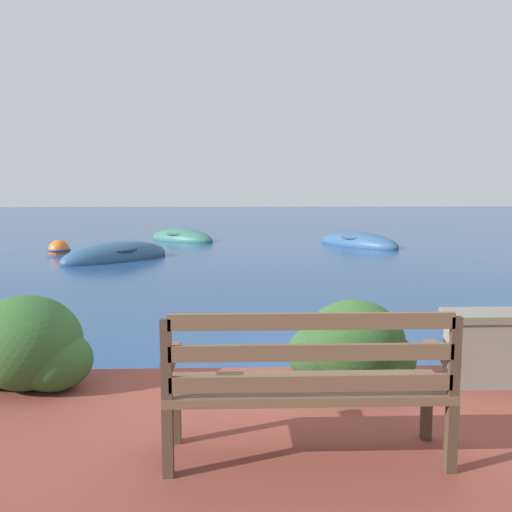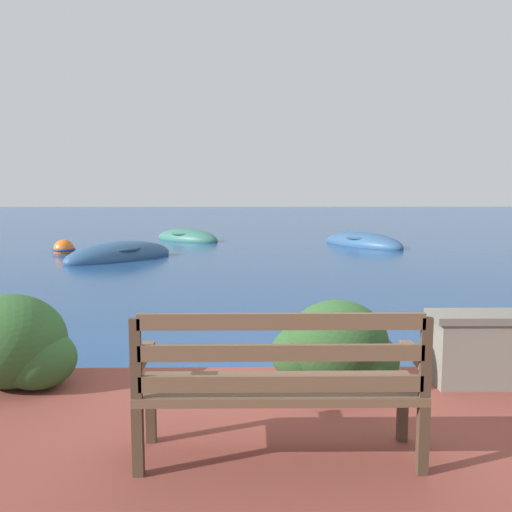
{
  "view_description": "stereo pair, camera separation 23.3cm",
  "coord_description": "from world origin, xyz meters",
  "px_view_note": "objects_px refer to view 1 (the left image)",
  "views": [
    {
      "loc": [
        -0.82,
        -4.89,
        1.85
      ],
      "look_at": [
        -0.46,
        5.86,
        0.47
      ],
      "focal_mm": 40.0,
      "sensor_mm": 36.0,
      "label": 1
    },
    {
      "loc": [
        -0.59,
        -4.9,
        1.85
      ],
      "look_at": [
        -0.46,
        5.86,
        0.47
      ],
      "focal_mm": 40.0,
      "sensor_mm": 36.0,
      "label": 2
    }
  ],
  "objects_px": {
    "rowboat_nearest": "(116,257)",
    "rowboat_far": "(182,239)",
    "park_bench": "(308,381)",
    "rowboat_mid": "(358,243)",
    "mooring_buoy": "(59,250)"
  },
  "relations": [
    {
      "from": "rowboat_mid",
      "to": "rowboat_nearest",
      "type": "bearing_deg",
      "value": 79.76
    },
    {
      "from": "park_bench",
      "to": "rowboat_nearest",
      "type": "distance_m",
      "value": 11.18
    },
    {
      "from": "rowboat_nearest",
      "to": "rowboat_far",
      "type": "relative_size",
      "value": 1.11
    },
    {
      "from": "park_bench",
      "to": "rowboat_far",
      "type": "xyz_separation_m",
      "value": [
        -2.18,
        15.28,
        -0.65
      ]
    },
    {
      "from": "mooring_buoy",
      "to": "rowboat_nearest",
      "type": "bearing_deg",
      "value": -35.55
    },
    {
      "from": "rowboat_mid",
      "to": "rowboat_far",
      "type": "distance_m",
      "value": 5.64
    },
    {
      "from": "park_bench",
      "to": "mooring_buoy",
      "type": "height_order",
      "value": "park_bench"
    },
    {
      "from": "rowboat_mid",
      "to": "mooring_buoy",
      "type": "distance_m",
      "value": 8.48
    },
    {
      "from": "rowboat_nearest",
      "to": "rowboat_far",
      "type": "distance_m",
      "value": 4.77
    },
    {
      "from": "rowboat_mid",
      "to": "rowboat_far",
      "type": "bearing_deg",
      "value": 38.3
    },
    {
      "from": "park_bench",
      "to": "rowboat_nearest",
      "type": "height_order",
      "value": "park_bench"
    },
    {
      "from": "park_bench",
      "to": "rowboat_nearest",
      "type": "bearing_deg",
      "value": 106.4
    },
    {
      "from": "park_bench",
      "to": "rowboat_far",
      "type": "bearing_deg",
      "value": 97.12
    },
    {
      "from": "park_bench",
      "to": "mooring_buoy",
      "type": "bearing_deg",
      "value": 112.15
    },
    {
      "from": "park_bench",
      "to": "rowboat_far",
      "type": "relative_size",
      "value": 0.64
    }
  ]
}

